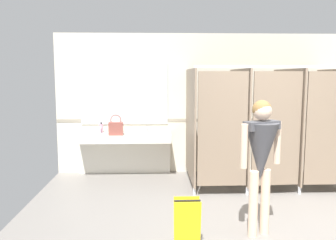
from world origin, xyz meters
name	(u,v)px	position (x,y,z in m)	size (l,w,h in m)	color
wall_back	(242,104)	(0.00, 3.08, 1.37)	(7.34, 0.12, 2.74)	beige
wall_back_tile_band	(242,120)	(0.00, 3.02, 1.05)	(7.34, 0.01, 0.06)	#9E937F
vanity_counter	(124,144)	(-2.34, 2.81, 0.61)	(1.79, 0.56, 0.94)	silver
mirror_panel	(124,94)	(-2.34, 3.01, 1.58)	(1.69, 0.02, 1.20)	silver
bathroom_stalls	(266,124)	(0.19, 2.07, 1.09)	(2.65, 1.48, 2.08)	#84705B
person_standing	(261,151)	(-0.49, 0.16, 1.04)	(0.54, 0.53, 1.64)	beige
handbag	(116,128)	(-2.46, 2.58, 0.96)	(0.26, 0.12, 0.38)	#934C42
soap_dispenser	(101,128)	(-2.78, 2.89, 0.92)	(0.07, 0.07, 0.20)	#D899B2
wet_floor_sign	(187,226)	(-1.40, -0.27, 0.32)	(0.28, 0.19, 0.62)	yellow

